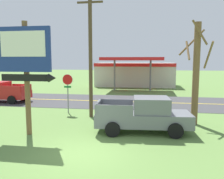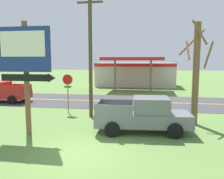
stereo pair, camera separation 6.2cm
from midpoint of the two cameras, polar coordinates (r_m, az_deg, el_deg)
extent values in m
plane|color=#5B7F3D|center=(10.45, -7.52, -15.27)|extent=(180.00, 180.00, 0.00)
cube|color=#3D3D3F|center=(22.77, 1.95, -2.95)|extent=(140.00, 8.00, 0.02)
cube|color=gold|center=(22.77, 1.95, -2.92)|extent=(126.00, 0.20, 0.01)
cylinder|color=brown|center=(13.14, -20.16, 2.39)|extent=(0.28, 0.28, 5.98)
cube|color=navy|center=(12.96, -20.84, 9.12)|extent=(2.90, 0.16, 2.30)
cube|color=white|center=(12.90, -21.10, 10.35)|extent=(2.44, 0.03, 1.29)
cube|color=black|center=(12.98, -20.56, 2.72)|extent=(2.61, 0.12, 0.36)
cone|color=black|center=(12.30, -14.46, 2.73)|extent=(0.40, 0.44, 0.44)
cylinder|color=slate|center=(18.08, -10.77, -2.18)|extent=(0.08, 0.08, 2.20)
cylinder|color=red|center=(17.88, -10.91, 2.39)|extent=(0.76, 0.03, 0.76)
cylinder|color=white|center=(17.90, -10.89, 2.40)|extent=(0.80, 0.01, 0.80)
cube|color=#19722D|center=(17.94, -10.87, 0.64)|extent=(0.56, 0.03, 0.14)
cylinder|color=brown|center=(16.33, -5.38, 9.19)|extent=(0.26, 0.26, 9.16)
cube|color=brown|center=(16.77, -5.52, 20.45)|extent=(1.77, 0.12, 0.12)
cylinder|color=brown|center=(15.24, 19.68, 3.52)|extent=(0.40, 0.40, 6.26)
cylinder|color=brown|center=(15.42, 22.37, 7.71)|extent=(0.24, 1.48, 1.63)
cylinder|color=brown|center=(15.98, 18.76, 10.83)|extent=(1.64, 0.54, 1.67)
cylinder|color=brown|center=(15.13, 17.89, 9.10)|extent=(0.17, 1.17, 1.21)
cylinder|color=brown|center=(14.89, 20.55, 12.91)|extent=(0.99, 0.21, 1.47)
cube|color=beige|center=(37.42, 5.62, 3.70)|extent=(12.00, 6.00, 3.60)
cube|color=red|center=(34.32, 5.32, 5.99)|extent=(12.00, 0.12, 0.50)
cube|color=red|center=(31.37, 4.96, 7.45)|extent=(8.00, 5.00, 0.40)
cylinder|color=slate|center=(31.70, 0.58, 3.68)|extent=(0.24, 0.24, 4.20)
cylinder|color=slate|center=(31.34, 9.31, 3.55)|extent=(0.24, 0.24, 4.20)
cube|color=slate|center=(13.20, 7.40, -7.05)|extent=(5.34, 2.37, 0.72)
cube|color=slate|center=(13.06, 9.43, -3.73)|extent=(2.04, 1.95, 0.84)
cube|color=#28333D|center=(13.16, 13.30, -3.74)|extent=(0.23, 1.66, 0.71)
cube|color=slate|center=(13.97, 0.99, -3.51)|extent=(1.95, 0.28, 0.56)
cube|color=slate|center=(12.17, 0.43, -5.09)|extent=(1.95, 0.28, 0.56)
cube|color=slate|center=(13.17, -3.52, -4.17)|extent=(0.27, 1.88, 0.56)
cylinder|color=black|center=(14.40, 13.66, -7.47)|extent=(0.82, 0.34, 0.80)
cylinder|color=black|center=(12.54, 15.07, -9.70)|extent=(0.82, 0.34, 0.80)
cylinder|color=black|center=(14.25, 0.64, -7.42)|extent=(0.82, 0.34, 0.80)
cylinder|color=black|center=(12.37, 0.00, -9.68)|extent=(0.82, 0.34, 0.80)
cube|color=red|center=(24.85, -25.27, -1.03)|extent=(5.20, 1.96, 0.72)
cube|color=red|center=(23.17, -23.53, 0.11)|extent=(1.95, 0.12, 0.56)
cube|color=red|center=(24.73, -21.23, 0.62)|extent=(1.95, 0.12, 0.56)
cube|color=red|center=(23.45, -20.31, 0.34)|extent=(0.12, 1.88, 0.56)
cylinder|color=black|center=(23.21, -23.30, -2.36)|extent=(0.80, 0.28, 0.80)
cylinder|color=black|center=(24.86, -20.88, -1.66)|extent=(0.80, 0.28, 0.80)
camera|label=1|loc=(0.03, -90.10, -0.01)|focal=37.49mm
camera|label=2|loc=(0.03, 89.90, 0.01)|focal=37.49mm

